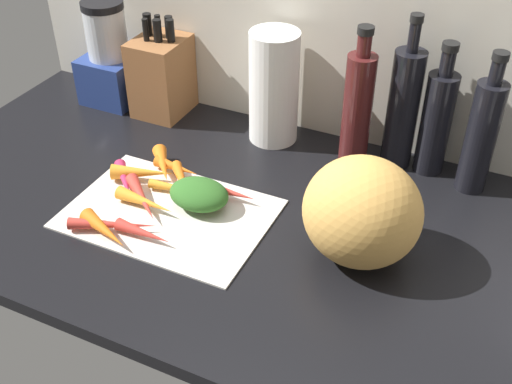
% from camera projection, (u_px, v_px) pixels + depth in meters
% --- Properties ---
extents(ground_plane, '(1.70, 0.80, 0.03)m').
position_uv_depth(ground_plane, '(276.00, 227.00, 1.30)').
color(ground_plane, black).
extents(wall_back, '(1.70, 0.03, 0.60)m').
position_uv_depth(wall_back, '(349.00, 16.00, 1.39)').
color(wall_back, beige).
rests_on(wall_back, ground_plane).
extents(cutting_board, '(0.41, 0.29, 0.01)m').
position_uv_depth(cutting_board, '(169.00, 213.00, 1.31)').
color(cutting_board, beige).
rests_on(cutting_board, ground_plane).
extents(carrot_0, '(0.12, 0.03, 0.03)m').
position_uv_depth(carrot_0, '(143.00, 233.00, 1.23)').
color(carrot_0, red).
rests_on(carrot_0, cutting_board).
extents(carrot_1, '(0.16, 0.04, 0.02)m').
position_uv_depth(carrot_1, '(185.00, 190.00, 1.35)').
color(carrot_1, orange).
rests_on(carrot_1, cutting_board).
extents(carrot_2, '(0.10, 0.12, 0.03)m').
position_uv_depth(carrot_2, '(163.00, 165.00, 1.42)').
color(carrot_2, orange).
rests_on(carrot_2, cutting_board).
extents(carrot_3, '(0.13, 0.08, 0.03)m').
position_uv_depth(carrot_3, '(105.00, 230.00, 1.23)').
color(carrot_3, orange).
rests_on(carrot_3, cutting_board).
extents(carrot_4, '(0.14, 0.04, 0.03)m').
position_uv_depth(carrot_4, '(145.00, 202.00, 1.31)').
color(carrot_4, orange).
rests_on(carrot_4, cutting_board).
extents(carrot_5, '(0.15, 0.03, 0.03)m').
position_uv_depth(carrot_5, '(224.00, 191.00, 1.34)').
color(carrot_5, red).
rests_on(carrot_5, cutting_board).
extents(carrot_6, '(0.12, 0.13, 0.02)m').
position_uv_depth(carrot_6, '(184.00, 184.00, 1.36)').
color(carrot_6, orange).
rests_on(carrot_6, cutting_board).
extents(carrot_7, '(0.17, 0.09, 0.02)m').
position_uv_depth(carrot_7, '(113.00, 225.00, 1.25)').
color(carrot_7, red).
rests_on(carrot_7, cutting_board).
extents(carrot_8, '(0.14, 0.08, 0.04)m').
position_uv_depth(carrot_8, '(142.00, 173.00, 1.39)').
color(carrot_8, orange).
rests_on(carrot_8, cutting_board).
extents(carrot_9, '(0.14, 0.12, 0.03)m').
position_uv_depth(carrot_9, '(142.00, 198.00, 1.32)').
color(carrot_9, red).
rests_on(carrot_9, cutting_board).
extents(carrot_10, '(0.11, 0.11, 0.03)m').
position_uv_depth(carrot_10, '(125.00, 180.00, 1.37)').
color(carrot_10, '#B2264C').
rests_on(carrot_10, cutting_board).
extents(carrot_11, '(0.10, 0.08, 0.02)m').
position_uv_depth(carrot_11, '(208.00, 195.00, 1.34)').
color(carrot_11, orange).
rests_on(carrot_11, cutting_board).
extents(carrot_12, '(0.11, 0.03, 0.03)m').
position_uv_depth(carrot_12, '(177.00, 167.00, 1.41)').
color(carrot_12, orange).
rests_on(carrot_12, cutting_board).
extents(carrot_greens_pile, '(0.13, 0.10, 0.05)m').
position_uv_depth(carrot_greens_pile, '(199.00, 194.00, 1.31)').
color(carrot_greens_pile, '#2D6023').
rests_on(carrot_greens_pile, cutting_board).
extents(winter_squash, '(0.22, 0.20, 0.21)m').
position_uv_depth(winter_squash, '(362.00, 212.00, 1.15)').
color(winter_squash, gold).
rests_on(winter_squash, ground_plane).
extents(knife_block, '(0.12, 0.14, 0.25)m').
position_uv_depth(knife_block, '(162.00, 75.00, 1.60)').
color(knife_block, brown).
rests_on(knife_block, ground_plane).
extents(blender_appliance, '(0.14, 0.14, 0.27)m').
position_uv_depth(blender_appliance, '(110.00, 59.00, 1.64)').
color(blender_appliance, navy).
rests_on(blender_appliance, ground_plane).
extents(paper_towel_roll, '(0.12, 0.12, 0.27)m').
position_uv_depth(paper_towel_roll, '(274.00, 88.00, 1.47)').
color(paper_towel_roll, white).
rests_on(paper_towel_roll, ground_plane).
extents(bottle_0, '(0.07, 0.07, 0.33)m').
position_uv_depth(bottle_0, '(357.00, 107.00, 1.39)').
color(bottle_0, '#471919').
rests_on(bottle_0, ground_plane).
extents(bottle_1, '(0.07, 0.07, 0.35)m').
position_uv_depth(bottle_1, '(403.00, 108.00, 1.38)').
color(bottle_1, black).
rests_on(bottle_1, ground_plane).
extents(bottle_2, '(0.07, 0.07, 0.30)m').
position_uv_depth(bottle_2, '(436.00, 120.00, 1.37)').
color(bottle_2, black).
rests_on(bottle_2, ground_plane).
extents(bottle_3, '(0.06, 0.06, 0.32)m').
position_uv_depth(bottle_3, '(481.00, 135.00, 1.31)').
color(bottle_3, black).
rests_on(bottle_3, ground_plane).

